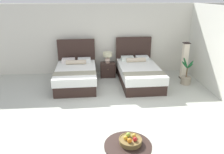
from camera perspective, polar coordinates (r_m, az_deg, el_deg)
ground_plane at (r=5.92m, az=0.05°, el=-8.79°), size 10.10×9.92×0.02m
wall_back at (r=8.46m, az=-1.61°, el=9.63°), size 10.10×0.12×2.57m
bed_near_window at (r=7.56m, az=-9.15°, el=0.53°), size 1.38×2.08×1.36m
bed_near_corner at (r=7.67m, az=6.83°, el=0.96°), size 1.37×2.26×1.39m
nightstand at (r=8.22m, az=-1.11°, el=1.88°), size 0.54×0.44×0.51m
table_lamp at (r=8.09m, az=-1.14°, el=5.33°), size 0.33×0.33×0.40m
coffee_table at (r=4.12m, az=4.07°, el=-18.00°), size 0.83×0.83×0.42m
fruit_bowl at (r=4.08m, az=4.73°, el=-15.80°), size 0.41×0.41×0.16m
floor_lamp_corner at (r=8.33m, az=18.04°, el=3.93°), size 0.22×0.22×1.30m
potted_palm at (r=7.94m, az=18.38°, el=-0.21°), size 0.44×0.61×0.87m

